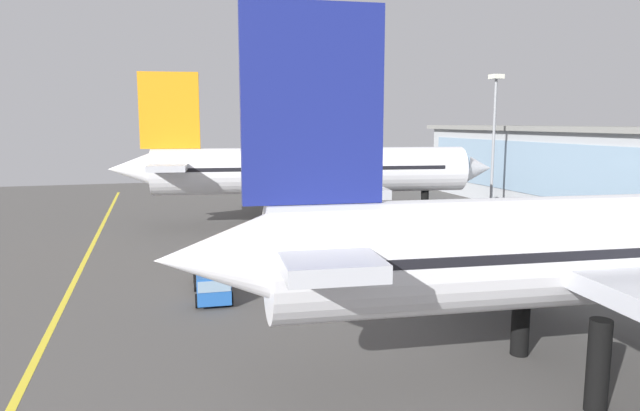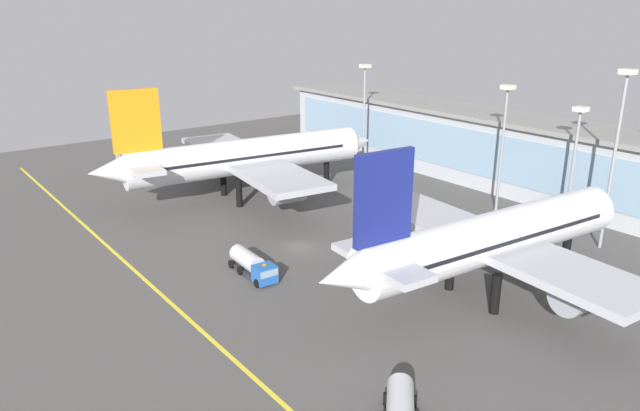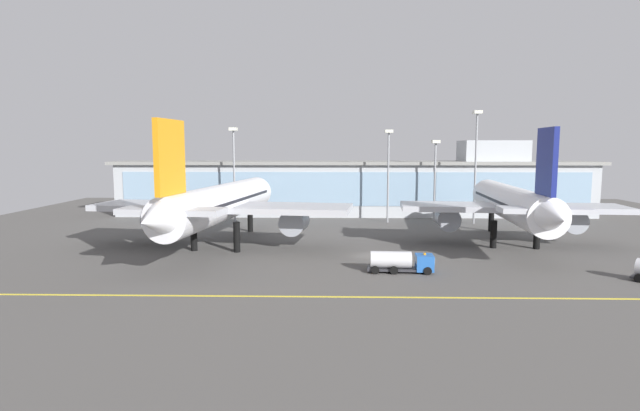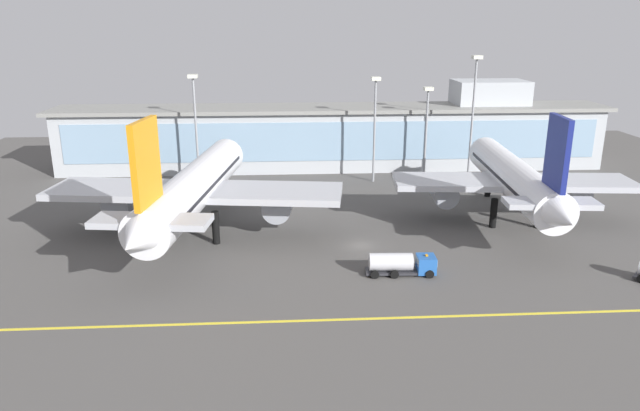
{
  "view_description": "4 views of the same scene",
  "coord_description": "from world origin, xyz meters",
  "px_view_note": "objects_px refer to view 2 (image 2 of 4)",
  "views": [
    {
      "loc": [
        51.01,
        -14.52,
        14.32
      ],
      "look_at": [
        -3.36,
        1.26,
        6.0
      ],
      "focal_mm": 31.93,
      "sensor_mm": 36.0,
      "label": 1
    },
    {
      "loc": [
        64.68,
        -45.97,
        33.08
      ],
      "look_at": [
        1.15,
        2.84,
        6.02
      ],
      "focal_mm": 33.29,
      "sensor_mm": 36.0,
      "label": 2
    },
    {
      "loc": [
        -5.48,
        -77.33,
        17.03
      ],
      "look_at": [
        -7.62,
        10.22,
        6.83
      ],
      "focal_mm": 27.81,
      "sensor_mm": 36.0,
      "label": 3
    },
    {
      "loc": [
        -10.85,
        -79.39,
        31.3
      ],
      "look_at": [
        -5.43,
        7.33,
        4.0
      ],
      "focal_mm": 32.83,
      "sensor_mm": 36.0,
      "label": 4
    }
  ],
  "objects_px": {
    "apron_light_mast_east": "(576,147)",
    "apron_light_mast_west": "(364,100)",
    "apron_light_mast_far_east": "(504,129)",
    "airliner_near_left": "(246,157)",
    "baggage_tug_near": "(253,265)",
    "airliner_near_right": "(493,238)",
    "apron_light_mast_centre": "(618,136)"
  },
  "relations": [
    {
      "from": "baggage_tug_near",
      "to": "apron_light_mast_far_east",
      "type": "xyz_separation_m",
      "value": [
        3.03,
        46.27,
        12.56
      ]
    },
    {
      "from": "apron_light_mast_east",
      "to": "apron_light_mast_west",
      "type": "bearing_deg",
      "value": -178.23
    },
    {
      "from": "baggage_tug_near",
      "to": "apron_light_mast_east",
      "type": "bearing_deg",
      "value": 76.39
    },
    {
      "from": "airliner_near_left",
      "to": "apron_light_mast_centre",
      "type": "xyz_separation_m",
      "value": [
        50.93,
        28.31,
        8.74
      ]
    },
    {
      "from": "apron_light_mast_east",
      "to": "apron_light_mast_far_east",
      "type": "bearing_deg",
      "value": -166.6
    },
    {
      "from": "apron_light_mast_centre",
      "to": "apron_light_mast_east",
      "type": "height_order",
      "value": "apron_light_mast_centre"
    },
    {
      "from": "apron_light_mast_east",
      "to": "baggage_tug_near",
      "type": "bearing_deg",
      "value": -106.18
    },
    {
      "from": "airliner_near_right",
      "to": "apron_light_mast_west",
      "type": "relative_size",
      "value": 2.22
    },
    {
      "from": "airliner_near_right",
      "to": "apron_light_mast_east",
      "type": "height_order",
      "value": "airliner_near_right"
    },
    {
      "from": "airliner_near_right",
      "to": "apron_light_mast_centre",
      "type": "xyz_separation_m",
      "value": [
        0.62,
        24.96,
        9.06
      ]
    },
    {
      "from": "airliner_near_left",
      "to": "apron_light_mast_far_east",
      "type": "xyz_separation_m",
      "value": [
        31.68,
        29.98,
        6.46
      ]
    },
    {
      "from": "airliner_near_right",
      "to": "baggage_tug_near",
      "type": "xyz_separation_m",
      "value": [
        -21.65,
        -19.64,
        -5.77
      ]
    },
    {
      "from": "airliner_near_right",
      "to": "apron_light_mast_centre",
      "type": "bearing_deg",
      "value": 3.48
    },
    {
      "from": "airliner_near_left",
      "to": "apron_light_mast_far_east",
      "type": "height_order",
      "value": "apron_light_mast_far_east"
    },
    {
      "from": "apron_light_mast_east",
      "to": "apron_light_mast_far_east",
      "type": "distance_m",
      "value": 11.55
    },
    {
      "from": "apron_light_mast_centre",
      "to": "airliner_near_right",
      "type": "bearing_deg",
      "value": -91.43
    },
    {
      "from": "airliner_near_left",
      "to": "airliner_near_right",
      "type": "height_order",
      "value": "airliner_near_left"
    },
    {
      "from": "airliner_near_left",
      "to": "apron_light_mast_centre",
      "type": "relative_size",
      "value": 2.11
    },
    {
      "from": "apron_light_mast_far_east",
      "to": "apron_light_mast_east",
      "type": "bearing_deg",
      "value": 13.4
    },
    {
      "from": "airliner_near_left",
      "to": "baggage_tug_near",
      "type": "height_order",
      "value": "airliner_near_left"
    },
    {
      "from": "apron_light_mast_east",
      "to": "airliner_near_right",
      "type": "bearing_deg",
      "value": -75.72
    },
    {
      "from": "apron_light_mast_west",
      "to": "apron_light_mast_east",
      "type": "xyz_separation_m",
      "value": [
        46.7,
        1.45,
        -1.62
      ]
    },
    {
      "from": "airliner_near_right",
      "to": "apron_light_mast_far_east",
      "type": "relative_size",
      "value": 2.28
    },
    {
      "from": "airliner_near_left",
      "to": "apron_light_mast_far_east",
      "type": "relative_size",
      "value": 2.52
    },
    {
      "from": "airliner_near_right",
      "to": "apron_light_mast_west",
      "type": "bearing_deg",
      "value": 67.71
    },
    {
      "from": "baggage_tug_near",
      "to": "apron_light_mast_far_east",
      "type": "distance_m",
      "value": 48.04
    },
    {
      "from": "apron_light_mast_far_east",
      "to": "baggage_tug_near",
      "type": "bearing_deg",
      "value": -93.75
    },
    {
      "from": "airliner_near_left",
      "to": "baggage_tug_near",
      "type": "xyz_separation_m",
      "value": [
        28.65,
        -16.29,
        -6.09
      ]
    },
    {
      "from": "baggage_tug_near",
      "to": "apron_light_mast_far_east",
      "type": "height_order",
      "value": "apron_light_mast_far_east"
    },
    {
      "from": "apron_light_mast_west",
      "to": "apron_light_mast_east",
      "type": "bearing_deg",
      "value": 1.77
    },
    {
      "from": "apron_light_mast_far_east",
      "to": "airliner_near_right",
      "type": "bearing_deg",
      "value": -55.03
    },
    {
      "from": "apron_light_mast_east",
      "to": "apron_light_mast_far_east",
      "type": "relative_size",
      "value": 0.89
    }
  ]
}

